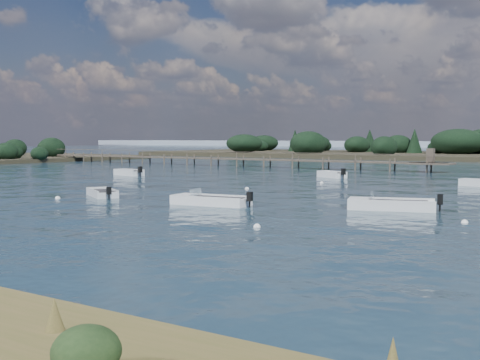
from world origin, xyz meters
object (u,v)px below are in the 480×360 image
Objects in this scene: dinghy_mid_white_a at (211,202)px; tender_far_grey_b at (480,184)px; tender_far_white at (332,176)px; dinghy_mid_grey at (102,194)px; dinghy_mid_white_b at (391,207)px; tender_far_grey at (129,174)px; jetty at (240,159)px.

tender_far_grey_b is (10.32, 22.62, 0.02)m from dinghy_mid_white_a.
dinghy_mid_grey is at bearing -100.86° from tender_far_white.
dinghy_mid_white_b is (18.71, 3.30, 0.03)m from dinghy_mid_grey.
dinghy_mid_white_a is 1.00× the size of dinghy_mid_white_b.
dinghy_mid_white_a is at bearing -80.91° from tender_far_white.
tender_far_grey_b is (33.51, 5.12, -0.02)m from tender_far_grey.
tender_far_grey is 0.81× the size of dinghy_mid_white_a.
tender_far_grey is at bearing -87.08° from jetty.
tender_far_grey reaches higher than dinghy_mid_grey.
dinghy_mid_white_a is at bearing -1.16° from dinghy_mid_grey.
dinghy_mid_white_b reaches higher than dinghy_mid_white_a.
tender_far_grey_b reaches higher than dinghy_mid_grey.
tender_far_grey is 29.05m from dinghy_mid_white_a.
tender_far_grey reaches higher than dinghy_mid_white_a.
dinghy_mid_white_a is 24.87m from tender_far_grey_b.
jetty is at bearing 152.91° from tender_far_grey_b.
dinghy_mid_white_a is (4.16, -25.98, -0.03)m from tender_far_white.
jetty is at bearing 92.92° from tender_far_grey.
jetty reaches higher than tender_far_grey_b.
dinghy_mid_white_b is at bearing 10.00° from dinghy_mid_grey.
dinghy_mid_grey is 22.32m from tender_far_grey.
tender_far_white is 26.31m from dinghy_mid_white_a.
tender_far_grey is (-14.08, 17.32, 0.04)m from dinghy_mid_grey.
tender_far_white is 0.06× the size of jetty.
tender_far_white is at bearing 166.94° from tender_far_grey_b.
dinghy_mid_white_a is (23.19, -17.50, -0.03)m from tender_far_grey.
dinghy_mid_grey is 1.10× the size of tender_far_grey_b.
tender_far_white reaches higher than dinghy_mid_white_b.
dinghy_mid_grey is 19.00m from dinghy_mid_white_b.
jetty is (-20.20, 14.38, 0.81)m from tender_far_white.
jetty is (-24.36, 40.36, 0.83)m from dinghy_mid_white_a.
dinghy_mid_white_a is 0.08× the size of jetty.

